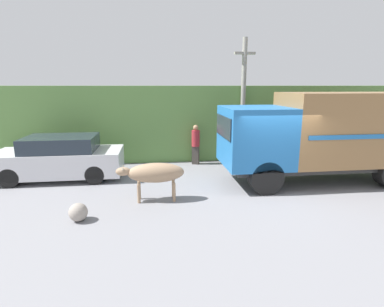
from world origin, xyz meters
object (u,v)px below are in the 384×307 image
parked_suv (60,158)px  roadside_rock (78,212)px  pedestrian_on_hill (196,143)px  brown_cow (154,173)px  utility_pole (243,99)px  cargo_truck (327,133)px

parked_suv → roadside_rock: (1.48, -3.79, -0.53)m
pedestrian_on_hill → brown_cow: bearing=87.5°
utility_pole → pedestrian_on_hill: bearing=-173.7°
cargo_truck → utility_pole: bearing=125.2°
parked_suv → pedestrian_on_hill: bearing=11.2°
utility_pole → brown_cow: bearing=-132.4°
cargo_truck → utility_pole: 3.97m
parked_suv → pedestrian_on_hill: 5.41m
parked_suv → utility_pole: utility_pole is taller
roadside_rock → utility_pole: bearing=42.9°
pedestrian_on_hill → utility_pole: (2.11, 0.23, 1.85)m
cargo_truck → utility_pole: utility_pole is taller
brown_cow → roadside_rock: bearing=-142.9°
cargo_truck → brown_cow: cargo_truck is taller
brown_cow → utility_pole: size_ratio=0.37×
cargo_truck → utility_pole: (-2.07, 3.23, 1.03)m
parked_suv → pedestrian_on_hill: (5.22, 1.42, 0.18)m
brown_cow → roadside_rock: 2.35m
brown_cow → utility_pole: (3.90, 4.28, 1.95)m
cargo_truck → roadside_rock: size_ratio=15.10×
pedestrian_on_hill → roadside_rock: 6.45m
parked_suv → pedestrian_on_hill: size_ratio=2.60×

